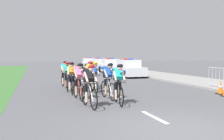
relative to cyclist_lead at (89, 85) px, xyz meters
name	(u,v)px	position (x,y,z in m)	size (l,w,h in m)	color
ground_plane	(177,129)	(1.54, -3.21, -0.79)	(160.00, 160.00, 0.00)	#56565B
sidewalk_slab	(166,76)	(9.06, 10.79, -0.73)	(4.00, 60.00, 0.12)	gray
kerb_edge	(146,77)	(7.14, 10.79, -0.72)	(0.16, 60.00, 0.13)	#9E9E99
lane_markings_centre	(102,91)	(1.54, 4.06, -0.78)	(0.14, 21.60, 0.01)	white
cyclist_lead	(89,85)	(0.00, 0.00, 0.00)	(0.45, 1.72, 1.56)	black
cyclist_second	(118,84)	(1.16, 0.22, 0.00)	(0.46, 1.72, 1.56)	black
cyclist_third	(78,81)	(-0.08, 1.75, 0.00)	(0.45, 1.72, 1.56)	black
cyclist_fourth	(108,80)	(1.14, 1.54, 0.00)	(0.44, 1.72, 1.56)	black
cyclist_fifth	(72,77)	(-0.11, 3.56, 0.00)	(0.45, 1.72, 1.56)	black
cyclist_sixth	(94,77)	(0.96, 3.36, 0.00)	(0.42, 1.72, 1.56)	black
cyclist_seventh	(67,76)	(-0.19, 4.56, 0.00)	(0.45, 1.72, 1.56)	black
cyclist_eighth	(90,75)	(1.00, 4.52, 0.00)	(0.43, 1.72, 1.56)	black
cyclist_ninth	(64,74)	(-0.17, 6.07, 0.00)	(0.44, 1.72, 1.56)	black
cyclist_tenth	(88,74)	(1.13, 5.54, 0.00)	(0.45, 1.72, 1.56)	black
police_car_nearest	(128,69)	(6.01, 12.04, -0.11)	(2.00, 4.40, 1.59)	silver
police_car_second	(110,67)	(6.01, 17.48, -0.11)	(2.28, 4.54, 1.59)	white
police_car_third	(98,65)	(6.01, 22.87, -0.11)	(2.18, 4.49, 1.59)	silver
police_car_furthest	(88,64)	(6.01, 29.07, -0.11)	(2.32, 4.55, 1.59)	silver
crowd_barrier_middle	(223,78)	(7.56, 2.15, -0.14)	(0.50, 2.32, 1.07)	#B7BABF
traffic_cone_mid	(221,88)	(6.63, 1.24, -0.48)	(0.36, 0.36, 0.64)	black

